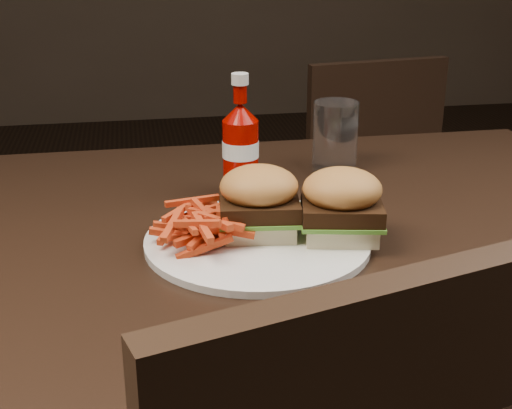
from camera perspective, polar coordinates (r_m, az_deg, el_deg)
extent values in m
cube|color=black|center=(0.93, -1.71, -3.36)|extent=(1.20, 0.80, 0.04)
cube|color=black|center=(1.96, 6.90, 0.71)|extent=(0.42, 0.42, 0.04)
cylinder|color=white|center=(0.89, 0.11, -2.93)|extent=(0.28, 0.28, 0.01)
cube|color=beige|center=(0.90, 0.24, -1.59)|extent=(0.10, 0.09, 0.02)
cube|color=#FBF0BB|center=(0.89, 6.77, -1.84)|extent=(0.10, 0.10, 0.02)
cylinder|color=#8F0500|center=(1.04, -1.24, 3.93)|extent=(0.06, 0.06, 0.10)
cylinder|color=white|center=(1.16, 6.35, 5.42)|extent=(0.07, 0.07, 0.11)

